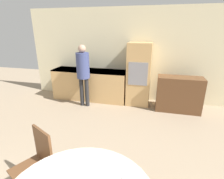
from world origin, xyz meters
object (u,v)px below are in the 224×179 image
(oven_unit, at_px, (139,74))
(chair_far_left, at_px, (37,161))
(person_standing, at_px, (83,69))
(sideboard, at_px, (179,94))

(oven_unit, xyz_separation_m, chair_far_left, (-0.88, -3.24, -0.33))
(oven_unit, distance_m, person_standing, 1.51)
(person_standing, bearing_deg, oven_unit, 20.13)
(chair_far_left, bearing_deg, oven_unit, 102.10)
(oven_unit, relative_size, person_standing, 1.03)
(person_standing, bearing_deg, sideboard, 6.65)
(chair_far_left, distance_m, person_standing, 2.82)
(person_standing, bearing_deg, chair_far_left, -79.05)
(oven_unit, bearing_deg, chair_far_left, -105.20)
(sideboard, distance_m, person_standing, 2.55)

